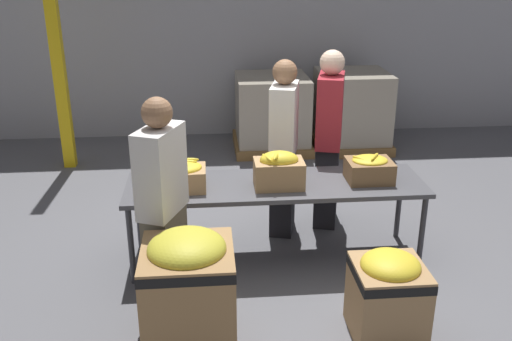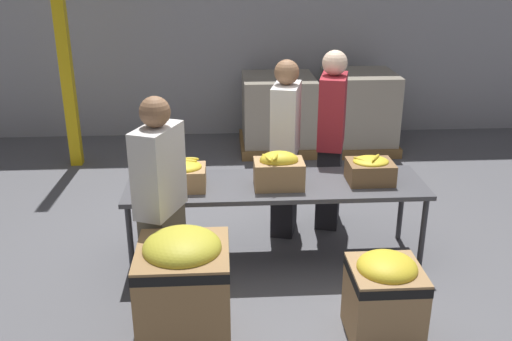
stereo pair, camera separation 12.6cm
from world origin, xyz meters
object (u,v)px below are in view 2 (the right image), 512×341
(volunteer_1, at_px, (161,206))
(donation_bin_1, at_px, (384,294))
(donation_bin_0, at_px, (184,287))
(sorting_table, at_px, (276,189))
(support_pillar, at_px, (59,8))
(banana_box_2, at_px, (370,170))
(volunteer_0, at_px, (331,141))
(pallet_stack_0, at_px, (278,114))
(banana_box_1, at_px, (279,170))
(pallet_stack_1, at_px, (358,112))
(banana_box_0, at_px, (182,175))
(volunteer_2, at_px, (285,150))

(volunteer_1, distance_m, donation_bin_1, 1.77)
(donation_bin_0, bearing_deg, sorting_table, 57.51)
(support_pillar, bearing_deg, donation_bin_1, -51.09)
(banana_box_2, relative_size, donation_bin_0, 0.44)
(donation_bin_0, bearing_deg, volunteer_0, 54.14)
(volunteer_1, bearing_deg, donation_bin_0, -138.58)
(volunteer_1, relative_size, support_pillar, 0.42)
(pallet_stack_0, bearing_deg, donation_bin_0, -104.13)
(banana_box_1, distance_m, banana_box_2, 0.81)
(volunteer_1, bearing_deg, banana_box_1, -37.64)
(sorting_table, distance_m, banana_box_2, 0.84)
(banana_box_2, bearing_deg, donation_bin_0, -143.57)
(banana_box_2, bearing_deg, volunteer_0, 106.58)
(banana_box_2, relative_size, support_pillar, 0.10)
(banana_box_2, relative_size, donation_bin_1, 0.59)
(banana_box_1, xyz_separation_m, pallet_stack_1, (1.43, 3.12, -0.37))
(banana_box_0, bearing_deg, banana_box_1, -1.74)
(volunteer_0, distance_m, donation_bin_0, 2.35)
(volunteer_1, bearing_deg, donation_bin_1, -86.34)
(donation_bin_0, distance_m, pallet_stack_0, 4.39)
(banana_box_0, height_order, pallet_stack_0, pallet_stack_0)
(volunteer_1, height_order, donation_bin_1, volunteer_1)
(donation_bin_0, distance_m, support_pillar, 4.39)
(donation_bin_0, relative_size, support_pillar, 0.22)
(banana_box_2, xyz_separation_m, pallet_stack_0, (-0.50, 3.10, -0.35))
(banana_box_0, xyz_separation_m, support_pillar, (-1.57, 2.66, 1.13))
(banana_box_0, xyz_separation_m, pallet_stack_1, (2.26, 3.10, -0.34))
(pallet_stack_1, bearing_deg, volunteer_2, -117.76)
(banana_box_0, distance_m, volunteer_1, 0.58)
(volunteer_1, relative_size, pallet_stack_0, 1.60)
(sorting_table, xyz_separation_m, volunteer_0, (0.61, 0.71, 0.19))
(banana_box_1, height_order, donation_bin_0, banana_box_1)
(donation_bin_0, bearing_deg, volunteer_1, 108.88)
(banana_box_1, relative_size, volunteer_0, 0.24)
(sorting_table, bearing_deg, donation_bin_1, -60.09)
(volunteer_2, bearing_deg, donation_bin_1, 31.22)
(volunteer_0, height_order, pallet_stack_0, volunteer_0)
(sorting_table, xyz_separation_m, volunteer_2, (0.14, 0.56, 0.16))
(sorting_table, height_order, banana_box_1, banana_box_1)
(volunteer_2, bearing_deg, pallet_stack_1, 166.36)
(donation_bin_1, xyz_separation_m, support_pillar, (-3.05, 3.78, 1.65))
(donation_bin_0, bearing_deg, pallet_stack_1, 62.48)
(banana_box_2, bearing_deg, banana_box_1, -175.38)
(banana_box_0, distance_m, banana_box_2, 1.64)
(banana_box_2, relative_size, pallet_stack_0, 0.37)
(donation_bin_1, distance_m, pallet_stack_1, 4.29)
(banana_box_1, bearing_deg, donation_bin_1, -58.94)
(banana_box_2, relative_size, pallet_stack_1, 0.36)
(banana_box_1, xyz_separation_m, banana_box_2, (0.81, 0.07, -0.04))
(banana_box_2, xyz_separation_m, pallet_stack_1, (0.62, 3.06, -0.33))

